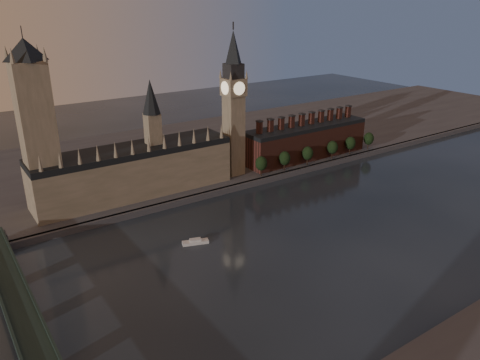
# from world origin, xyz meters

# --- Properties ---
(ground) EXTENTS (900.00, 900.00, 0.00)m
(ground) POSITION_xyz_m (0.00, 0.00, 0.00)
(ground) COLOR black
(ground) RESTS_ON ground
(north_bank) EXTENTS (900.00, 182.00, 4.00)m
(north_bank) POSITION_xyz_m (0.00, 178.04, 2.00)
(north_bank) COLOR #494A4F
(north_bank) RESTS_ON ground
(palace_of_westminster) EXTENTS (130.00, 30.30, 74.00)m
(palace_of_westminster) POSITION_xyz_m (-64.41, 114.91, 21.63)
(palace_of_westminster) COLOR gray
(palace_of_westminster) RESTS_ON north_bank
(victoria_tower) EXTENTS (24.00, 24.00, 108.00)m
(victoria_tower) POSITION_xyz_m (-120.00, 115.00, 59.09)
(victoria_tower) COLOR gray
(victoria_tower) RESTS_ON north_bank
(big_ben) EXTENTS (15.00, 15.00, 107.00)m
(big_ben) POSITION_xyz_m (10.00, 110.00, 56.83)
(big_ben) COLOR gray
(big_ben) RESTS_ON north_bank
(chimney_block) EXTENTS (110.00, 25.00, 37.00)m
(chimney_block) POSITION_xyz_m (80.00, 110.00, 17.82)
(chimney_block) COLOR #552920
(chimney_block) RESTS_ON north_bank
(embankment_tree_0) EXTENTS (8.60, 8.60, 14.88)m
(embankment_tree_0) POSITION_xyz_m (23.69, 94.62, 13.47)
(embankment_tree_0) COLOR black
(embankment_tree_0) RESTS_ON north_bank
(embankment_tree_1) EXTENTS (8.60, 8.60, 14.88)m
(embankment_tree_1) POSITION_xyz_m (45.43, 94.33, 13.47)
(embankment_tree_1) COLOR black
(embankment_tree_1) RESTS_ON north_bank
(embankment_tree_2) EXTENTS (8.60, 8.60, 14.88)m
(embankment_tree_2) POSITION_xyz_m (67.90, 93.73, 13.47)
(embankment_tree_2) COLOR black
(embankment_tree_2) RESTS_ON north_bank
(embankment_tree_3) EXTENTS (8.60, 8.60, 14.88)m
(embankment_tree_3) POSITION_xyz_m (94.93, 94.03, 13.47)
(embankment_tree_3) COLOR black
(embankment_tree_3) RESTS_ON north_bank
(embankment_tree_4) EXTENTS (8.60, 8.60, 14.88)m
(embankment_tree_4) POSITION_xyz_m (115.81, 94.29, 13.47)
(embankment_tree_4) COLOR black
(embankment_tree_4) RESTS_ON north_bank
(embankment_tree_5) EXTENTS (8.60, 8.60, 14.88)m
(embankment_tree_5) POSITION_xyz_m (138.54, 94.59, 13.47)
(embankment_tree_5) COLOR black
(embankment_tree_5) RESTS_ON north_bank
(westminster_bridge) EXTENTS (14.00, 200.00, 11.55)m
(westminster_bridge) POSITION_xyz_m (-155.00, -2.70, 7.44)
(westminster_bridge) COLOR #1B2A27
(westminster_bridge) RESTS_ON ground
(river_boat) EXTENTS (14.90, 8.50, 2.87)m
(river_boat) POSITION_xyz_m (-62.77, 38.90, 1.10)
(river_boat) COLOR silver
(river_boat) RESTS_ON ground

